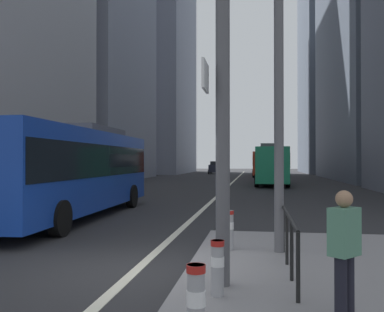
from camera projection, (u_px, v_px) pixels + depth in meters
The scene contains 17 objects.
ground_plane at pixel (222, 192), 27.69m from camera, with size 160.00×160.00×0.00m, color #28282B.
lane_centre_line at pixel (231, 184), 37.58m from camera, with size 0.20×80.00×0.01m, color beige.
office_tower_left_far at pixel (147, 27), 72.03m from camera, with size 13.95×20.57×49.21m, color slate.
office_tower_right_far at pixel (345, 32), 71.49m from camera, with size 13.93×18.60×47.34m, color slate.
city_bus_blue_oncoming at pixel (73, 167), 15.37m from camera, with size 2.87×11.36×3.40m.
city_bus_red_receding at pixel (272, 163), 36.29m from camera, with size 2.87×10.88×3.40m.
city_bus_red_distant at pixel (264, 162), 54.14m from camera, with size 2.91×11.34×3.40m.
car_oncoming_mid at pixel (216, 167), 65.84m from camera, with size 2.05×4.45×1.94m.
car_receding_near at pixel (270, 168), 64.00m from camera, with size 2.16×4.14×1.94m.
car_receding_far at pixel (260, 167), 65.32m from camera, with size 2.07×4.25×1.94m.
traffic_signal_gantry at pixel (90, 34), 6.92m from camera, with size 6.45×0.65×6.00m.
street_lamp_post at pixel (279, 9), 9.01m from camera, with size 5.50×0.32×8.00m.
bollard_left at pixel (196, 304), 4.27m from camera, with size 0.20×0.20×0.88m.
bollard_right at pixel (218, 265), 6.06m from camera, with size 0.20×0.20×0.79m.
bollard_back at pixel (229, 228), 9.16m from camera, with size 0.20×0.20×0.85m.
pedestrian_railing at pixel (289, 232), 7.36m from camera, with size 0.06×3.26×0.98m.
pedestrian_waiting at pixel (344, 248), 5.20m from camera, with size 0.43×0.44×1.56m.
Camera 1 is at (2.24, -7.69, 2.07)m, focal length 39.96 mm.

